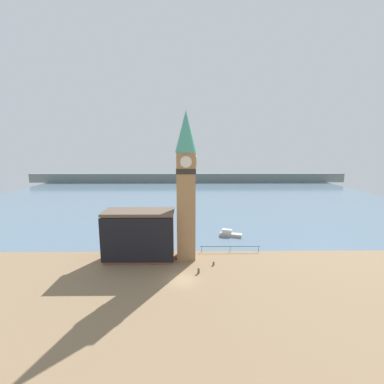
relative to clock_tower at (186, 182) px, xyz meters
name	(u,v)px	position (x,y,z in m)	size (l,w,h in m)	color
ground_plane	(183,280)	(-0.43, -8.20, -13.82)	(160.00, 160.00, 0.00)	#846B4C
water	(187,195)	(-0.43, 62.64, -13.82)	(160.00, 120.00, 0.00)	slate
far_shoreline	(188,178)	(-0.43, 102.64, -11.32)	(180.00, 3.00, 5.00)	slate
pier_railing	(230,247)	(8.38, 2.39, -12.86)	(11.56, 0.08, 1.09)	#232328
clock_tower	(186,182)	(0.00, 0.00, 0.00)	(3.70, 3.70, 25.94)	#9E754C
pier_building	(140,235)	(-8.31, -0.60, -9.35)	(12.32, 5.55, 8.89)	brown
boat_near	(230,234)	(9.69, 11.21, -13.28)	(5.12, 2.78, 1.50)	#B7B2A8
mooring_bollard_near	(199,270)	(2.00, -6.14, -13.35)	(0.38, 0.38, 0.87)	brown
mooring_bollard_far	(214,263)	(4.67, -3.29, -13.48)	(0.34, 0.34, 0.64)	brown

